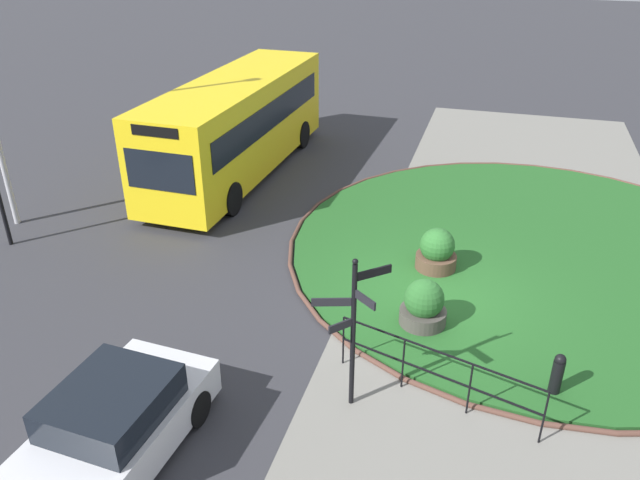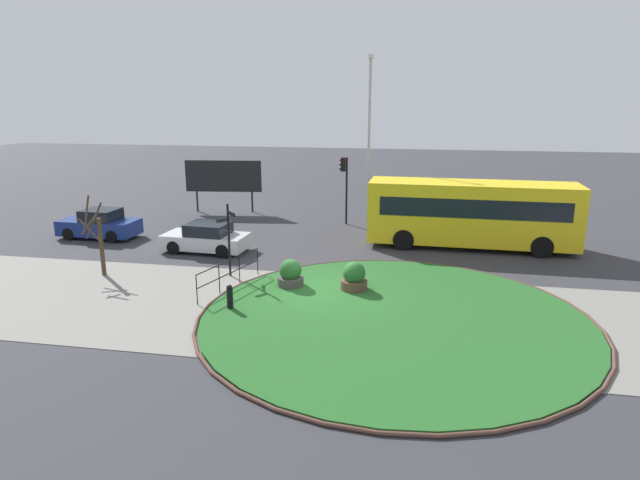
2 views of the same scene
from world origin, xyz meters
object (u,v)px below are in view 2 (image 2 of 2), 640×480
object	(u,v)px
car_near_lane	(206,238)
car_far_lane	(100,225)
signpost_directional	(228,234)
bollard_foreground	(230,297)
planter_kerbside	(290,275)
street_tree_bare	(98,239)
traffic_light_near	(344,176)
lamppost_tall	(369,136)
planter_near_signpost	(354,278)
bus_yellow	(471,213)
billboard_left	(224,177)

from	to	relation	value
car_near_lane	car_far_lane	size ratio (longest dim) A/B	1.00
car_near_lane	signpost_directional	bearing A→B (deg)	128.61
bollard_foreground	planter_kerbside	size ratio (longest dim) A/B	0.83
street_tree_bare	signpost_directional	bearing A→B (deg)	9.18
traffic_light_near	signpost_directional	bearing A→B (deg)	59.44
traffic_light_near	lamppost_tall	world-z (taller)	lamppost_tall
bollard_foreground	traffic_light_near	xyz separation A→B (m)	(2.02, 13.79, 2.33)
planter_near_signpost	street_tree_bare	world-z (taller)	street_tree_bare
car_near_lane	traffic_light_near	size ratio (longest dim) A/B	1.06
bus_yellow	traffic_light_near	bearing A→B (deg)	-28.42
planter_near_signpost	signpost_directional	bearing A→B (deg)	170.35
billboard_left	bus_yellow	bearing A→B (deg)	-29.13
bollard_foreground	planter_kerbside	bearing A→B (deg)	60.44
car_far_lane	street_tree_bare	distance (m)	6.77
signpost_directional	lamppost_tall	xyz separation A→B (m)	(4.55, 11.01, 3.20)
car_far_lane	planter_near_signpost	bearing A→B (deg)	159.77
signpost_directional	traffic_light_near	world-z (taller)	traffic_light_near
bus_yellow	signpost_directional	bearing A→B (deg)	34.08
car_far_lane	planter_kerbside	world-z (taller)	car_far_lane
street_tree_bare	traffic_light_near	bearing A→B (deg)	52.45
bus_yellow	billboard_left	size ratio (longest dim) A/B	2.05
car_near_lane	planter_kerbside	xyz separation A→B (m)	(5.10, -4.28, -0.14)
bus_yellow	traffic_light_near	size ratio (longest dim) A/B	2.57
signpost_directional	lamppost_tall	distance (m)	12.33
planter_near_signpost	car_near_lane	bearing A→B (deg)	150.59
bus_yellow	car_far_lane	bearing A→B (deg)	6.19
billboard_left	street_tree_bare	world-z (taller)	billboard_left
signpost_directional	planter_kerbside	size ratio (longest dim) A/B	2.67
car_near_lane	traffic_light_near	bearing A→B (deg)	-125.52
signpost_directional	planter_kerbside	world-z (taller)	signpost_directional
planter_near_signpost	bus_yellow	bearing A→B (deg)	56.53
bus_yellow	car_near_lane	size ratio (longest dim) A/B	2.42
signpost_directional	car_far_lane	bearing A→B (deg)	151.12
billboard_left	planter_near_signpost	world-z (taller)	billboard_left
lamppost_tall	street_tree_bare	distance (m)	15.76
car_far_lane	planter_near_signpost	world-z (taller)	car_far_lane
car_near_lane	street_tree_bare	size ratio (longest dim) A/B	1.24
bollard_foreground	billboard_left	distance (m)	17.07
traffic_light_near	billboard_left	world-z (taller)	traffic_light_near
billboard_left	planter_kerbside	distance (m)	15.31
car_near_lane	car_far_lane	distance (m)	6.62
planter_near_signpost	street_tree_bare	bearing A→B (deg)	179.80
signpost_directional	bus_yellow	world-z (taller)	bus_yellow
signpost_directional	traffic_light_near	size ratio (longest dim) A/B	0.79
signpost_directional	street_tree_bare	distance (m)	5.32
car_near_lane	planter_kerbside	bearing A→B (deg)	143.80
lamppost_tall	street_tree_bare	size ratio (longest dim) A/B	2.86
bollard_foreground	car_far_lane	xyz separation A→B (m)	(-10.06, 8.40, 0.21)
bollard_foreground	car_far_lane	bearing A→B (deg)	140.12
planter_near_signpost	bollard_foreground	bearing A→B (deg)	-145.96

